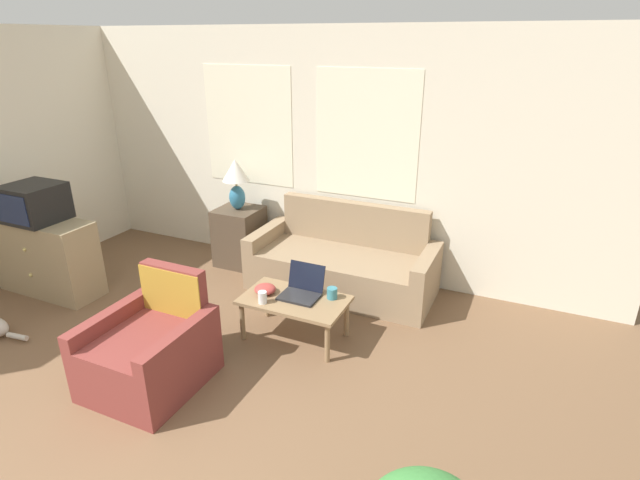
{
  "coord_description": "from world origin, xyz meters",
  "views": [
    {
      "loc": [
        2.29,
        -1.04,
        2.47
      ],
      "look_at": [
        0.54,
        2.82,
        0.75
      ],
      "focal_mm": 28.0,
      "sensor_mm": 36.0,
      "label": 1
    }
  ],
  "objects": [
    {
      "name": "coffee_table",
      "position": [
        0.52,
        2.32,
        0.34
      ],
      "size": [
        0.91,
        0.53,
        0.39
      ],
      "color": "#8E704C",
      "rests_on": "ground_plane"
    },
    {
      "name": "laptop",
      "position": [
        0.55,
        2.41,
        0.44
      ],
      "size": [
        0.33,
        0.31,
        0.26
      ],
      "color": "black",
      "rests_on": "coffee_table"
    },
    {
      "name": "wall_back",
      "position": [
        -0.0,
        3.81,
        1.31
      ],
      "size": [
        6.59,
        0.06,
        2.6
      ],
      "color": "silver",
      "rests_on": "ground_plane"
    },
    {
      "name": "tv_dresser",
      "position": [
        -2.19,
        2.05,
        0.39
      ],
      "size": [
        1.12,
        0.43,
        0.79
      ],
      "color": "#998460",
      "rests_on": "ground_plane"
    },
    {
      "name": "television",
      "position": [
        -2.19,
        2.05,
        0.97
      ],
      "size": [
        0.5,
        0.48,
        0.37
      ],
      "color": "black",
      "rests_on": "tv_dresser"
    },
    {
      "name": "couch",
      "position": [
        0.56,
        3.39,
        0.26
      ],
      "size": [
        1.9,
        0.82,
        0.87
      ],
      "color": "#937A5B",
      "rests_on": "ground_plane"
    },
    {
      "name": "table_lamp",
      "position": [
        -0.78,
        3.46,
        1.03
      ],
      "size": [
        0.3,
        0.3,
        0.57
      ],
      "color": "teal",
      "rests_on": "side_table"
    },
    {
      "name": "cup_navy",
      "position": [
        0.31,
        2.14,
        0.44
      ],
      "size": [
        0.07,
        0.07,
        0.1
      ],
      "color": "white",
      "rests_on": "coffee_table"
    },
    {
      "name": "side_table",
      "position": [
        -0.78,
        3.46,
        0.33
      ],
      "size": [
        0.48,
        0.48,
        0.67
      ],
      "color": "#4C3D2D",
      "rests_on": "ground_plane"
    },
    {
      "name": "snack_bowl",
      "position": [
        0.24,
        2.31,
        0.42
      ],
      "size": [
        0.19,
        0.19,
        0.08
      ],
      "color": "#B23D38",
      "rests_on": "coffee_table"
    },
    {
      "name": "cup_yellow",
      "position": [
        0.82,
        2.46,
        0.44
      ],
      "size": [
        0.09,
        0.09,
        0.1
      ],
      "color": "teal",
      "rests_on": "coffee_table"
    },
    {
      "name": "armchair",
      "position": [
        -0.19,
        1.34,
        0.27
      ],
      "size": [
        0.76,
        0.83,
        0.84
      ],
      "color": "brown",
      "rests_on": "ground_plane"
    }
  ]
}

